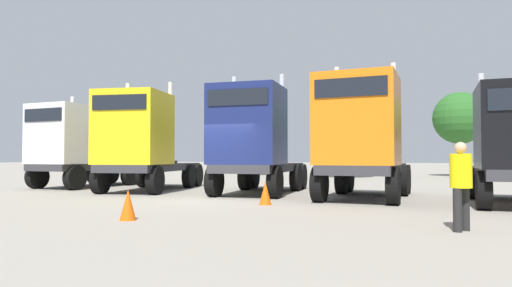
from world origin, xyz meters
TOP-DOWN VIEW (x-y plane):
  - ground at (0.00, 0.00)m, footprint 200.00×200.00m
  - semi_truck_white at (-8.58, 2.49)m, footprint 2.67×5.98m
  - semi_truck_yellow at (-4.28, 1.77)m, footprint 3.96×6.63m
  - semi_truck_navy at (0.45, 2.26)m, footprint 3.31×6.16m
  - semi_truck_orange at (4.48, 1.87)m, footprint 2.75×5.82m
  - visitor_in_hivis at (7.44, -3.39)m, footprint 0.54×0.54m
  - traffic_cone_near at (2.20, -0.60)m, footprint 0.36×0.36m
  - traffic_cone_mid at (0.71, -4.83)m, footprint 0.36×0.36m
  - oak_far_left at (-7.22, 18.60)m, footprint 3.05×3.05m
  - oak_far_centre at (0.24, 17.38)m, footprint 3.68×3.68m
  - oak_far_right at (7.26, 22.52)m, footprint 3.69×3.69m

SIDE VIEW (x-z plane):
  - ground at x=0.00m, z-range 0.00..0.00m
  - traffic_cone_mid at x=0.71m, z-range 0.00..0.68m
  - traffic_cone_near at x=2.20m, z-range 0.00..0.69m
  - visitor_in_hivis at x=7.44m, z-range 0.13..1.82m
  - semi_truck_white at x=-8.58m, z-range -0.22..4.07m
  - semi_truck_navy at x=0.45m, z-range -0.24..4.27m
  - semi_truck_yellow at x=-4.28m, z-range -0.22..4.29m
  - semi_truck_orange at x=4.48m, z-range -0.20..4.33m
  - oak_far_left at x=-7.22m, z-range 0.87..5.69m
  - oak_far_centre at x=0.24m, z-range 0.90..6.42m
  - oak_far_right at x=7.26m, z-range 1.15..7.17m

